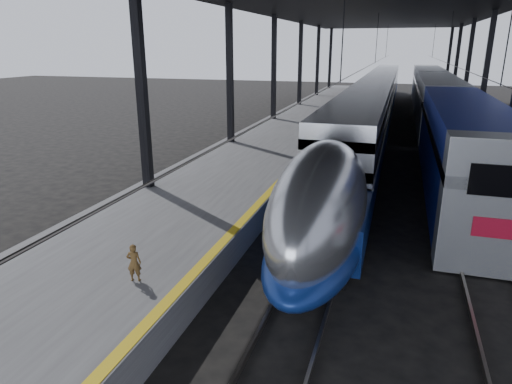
% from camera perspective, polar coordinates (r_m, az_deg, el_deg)
% --- Properties ---
extents(ground, '(160.00, 160.00, 0.00)m').
position_cam_1_polar(ground, '(13.67, -2.10, -11.31)').
color(ground, black).
rests_on(ground, ground).
extents(platform, '(6.00, 80.00, 1.00)m').
position_cam_1_polar(platform, '(32.73, 3.75, 6.90)').
color(platform, '#4C4C4F').
rests_on(platform, ground).
extents(yellow_strip, '(0.30, 80.00, 0.01)m').
position_cam_1_polar(yellow_strip, '(32.11, 8.67, 7.44)').
color(yellow_strip, gold).
rests_on(yellow_strip, platform).
extents(rails, '(6.52, 80.00, 0.16)m').
position_cam_1_polar(rails, '(31.94, 17.87, 5.04)').
color(rails, slate).
rests_on(rails, ground).
extents(canopy, '(18.00, 75.00, 9.47)m').
position_cam_1_polar(canopy, '(31.43, 14.45, 21.75)').
color(canopy, black).
rests_on(canopy, ground).
extents(tgv_train, '(2.81, 65.20, 4.03)m').
position_cam_1_polar(tgv_train, '(40.86, 14.62, 10.51)').
color(tgv_train, '#ABADB2').
rests_on(tgv_train, ground).
extents(second_train, '(3.07, 56.05, 4.23)m').
position_cam_1_polar(second_train, '(41.28, 21.72, 10.27)').
color(second_train, navy).
rests_on(second_train, ground).
extents(child, '(0.41, 0.33, 0.99)m').
position_cam_1_polar(child, '(11.90, -15.01, -8.52)').
color(child, '#533A1B').
rests_on(child, platform).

